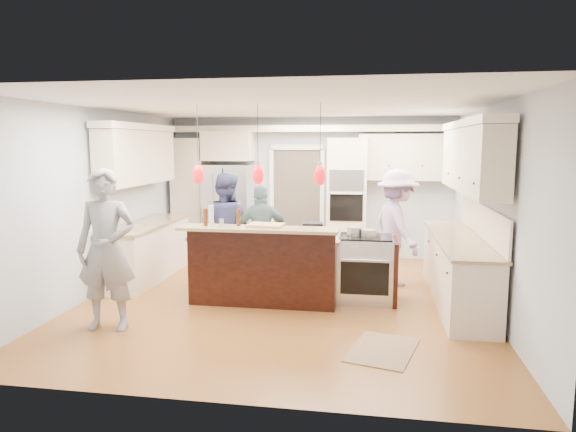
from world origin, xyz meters
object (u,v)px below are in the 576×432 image
Objects in this scene: person_bar_end at (106,250)px; person_far_left at (225,227)px; island_range at (367,269)px; kitchen_island at (268,264)px; refrigerator at (229,211)px.

person_bar_end is 2.45m from person_far_left.
person_far_left is (-2.26, 0.70, 0.41)m from island_range.
island_range is at bearing 3.10° from kitchen_island.
refrigerator is 1.03× the size of person_far_left.
person_far_left is (-0.85, 0.78, 0.39)m from kitchen_island.
refrigerator reaches higher than island_range.
kitchen_island is 2.28× the size of island_range.
kitchen_island is 1.09× the size of person_bar_end.
island_range is at bearing 172.14° from person_far_left.
person_far_left is (0.77, 2.32, -0.09)m from person_bar_end.
kitchen_island is at bearing 37.06° from person_bar_end.
person_far_left is at bearing 137.62° from kitchen_island.
refrigerator reaches higher than person_far_left.
kitchen_island is 1.21× the size of person_far_left.
person_far_left is at bearing -75.89° from refrigerator.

